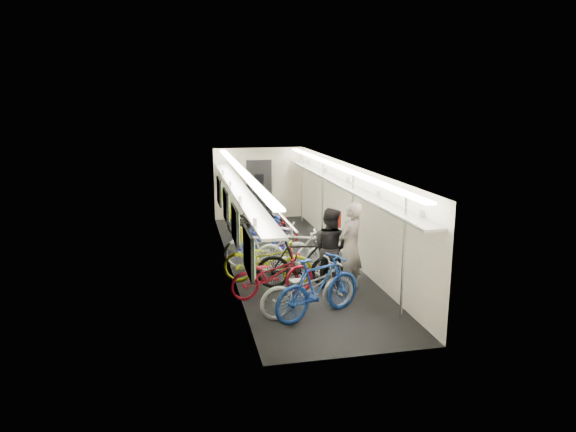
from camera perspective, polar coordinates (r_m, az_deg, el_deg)
name	(u,v)px	position (r m, az deg, el deg)	size (l,w,h in m)	color
train_car_shell	(270,192)	(13.06, -1.98, 2.72)	(10.00, 10.00, 10.00)	black
bicycle_0	(308,288)	(9.61, 2.23, -8.05)	(0.67, 1.92, 1.01)	#A9A8AC
bicycle_1	(318,287)	(9.47, 3.41, -7.86)	(0.55, 1.95, 1.17)	navy
bicycle_2	(272,275)	(10.46, -1.76, -6.52)	(0.62, 1.78, 0.93)	maroon
bicycle_3	(301,263)	(10.88, 1.43, -5.20)	(0.54, 1.89, 1.14)	black
bicycle_4	(267,260)	(11.20, -2.32, -4.95)	(0.69, 1.97, 1.04)	#B0B811
bicycle_5	(296,252)	(11.64, 0.87, -4.01)	(0.53, 1.88, 1.13)	white
bicycle_6	(268,247)	(12.05, -2.27, -3.48)	(0.74, 2.12, 1.11)	#AEAEB2
bicycle_7	(265,234)	(13.55, -2.61, -1.97)	(0.46, 1.63, 0.98)	#1C33AC
bicycle_8	(267,233)	(13.72, -2.39, -1.90)	(0.61, 1.76, 0.92)	maroon
bicycle_9	(256,220)	(14.97, -3.58, -0.40)	(0.50, 1.79, 1.07)	black
passenger_near	(350,247)	(10.73, 6.95, -3.43)	(0.69, 0.45, 1.90)	gray
passenger_mid	(329,248)	(10.90, 4.63, -3.56)	(0.84, 0.66, 1.73)	black
backpack	(335,219)	(11.70, 5.19, -0.37)	(0.26, 0.14, 0.38)	red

